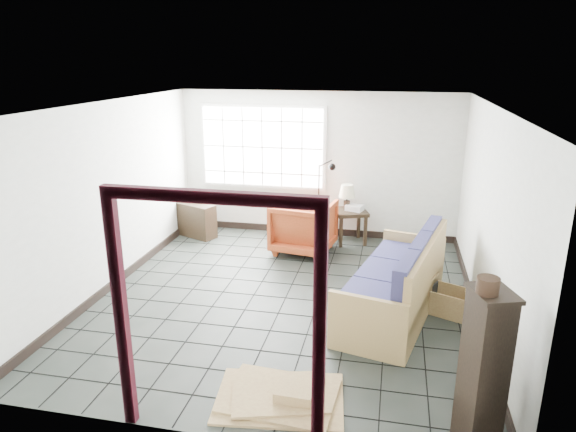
% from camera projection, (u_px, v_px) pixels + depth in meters
% --- Properties ---
extents(ground, '(5.50, 5.50, 0.00)m').
position_uv_depth(ground, '(286.00, 298.00, 7.02)').
color(ground, black).
rests_on(ground, ground).
extents(room_shell, '(5.02, 5.52, 2.61)m').
position_uv_depth(room_shell, '(286.00, 178.00, 6.55)').
color(room_shell, '#B9BDB5').
rests_on(room_shell, ground).
extents(window_panel, '(2.32, 0.08, 1.52)m').
position_uv_depth(window_panel, '(263.00, 147.00, 9.27)').
color(window_panel, silver).
rests_on(window_panel, ground).
extents(doorway_trim, '(1.80, 0.08, 2.20)m').
position_uv_depth(doorway_trim, '(215.00, 290.00, 4.09)').
color(doorway_trim, '#320B14').
rests_on(doorway_trim, ground).
extents(futon_sofa, '(1.41, 2.49, 1.04)m').
position_uv_depth(futon_sofa, '(399.00, 286.00, 6.50)').
color(futon_sofa, olive).
rests_on(futon_sofa, ground).
extents(armchair, '(1.07, 1.02, 0.96)m').
position_uv_depth(armchair, '(304.00, 224.00, 8.58)').
color(armchair, maroon).
rests_on(armchair, ground).
extents(side_table, '(0.69, 0.69, 0.60)m').
position_uv_depth(side_table, '(350.00, 216.00, 8.99)').
color(side_table, black).
rests_on(side_table, ground).
extents(table_lamp, '(0.32, 0.32, 0.44)m').
position_uv_depth(table_lamp, '(347.00, 192.00, 8.93)').
color(table_lamp, black).
rests_on(table_lamp, side_table).
extents(projector, '(0.34, 0.30, 0.10)m').
position_uv_depth(projector, '(355.00, 208.00, 8.93)').
color(projector, silver).
rests_on(projector, side_table).
extents(floor_lamp, '(0.45, 0.29, 1.47)m').
position_uv_depth(floor_lamp, '(325.00, 198.00, 8.99)').
color(floor_lamp, black).
rests_on(floor_lamp, ground).
extents(console_shelf, '(0.85, 0.59, 0.62)m').
position_uv_depth(console_shelf, '(195.00, 220.00, 9.37)').
color(console_shelf, black).
rests_on(console_shelf, ground).
extents(tall_shelf, '(0.41, 0.47, 1.44)m').
position_uv_depth(tall_shelf, '(483.00, 371.00, 4.14)').
color(tall_shelf, black).
rests_on(tall_shelf, ground).
extents(pot, '(0.20, 0.20, 0.13)m').
position_uv_depth(pot, '(488.00, 285.00, 3.88)').
color(pot, black).
rests_on(pot, tall_shelf).
extents(open_box, '(0.87, 0.66, 0.44)m').
position_uv_depth(open_box, '(450.00, 301.00, 6.57)').
color(open_box, brown).
rests_on(open_box, ground).
extents(cardboard_pile, '(1.31, 1.00, 0.18)m').
position_uv_depth(cardboard_pile, '(282.00, 396.00, 4.92)').
color(cardboard_pile, brown).
rests_on(cardboard_pile, ground).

